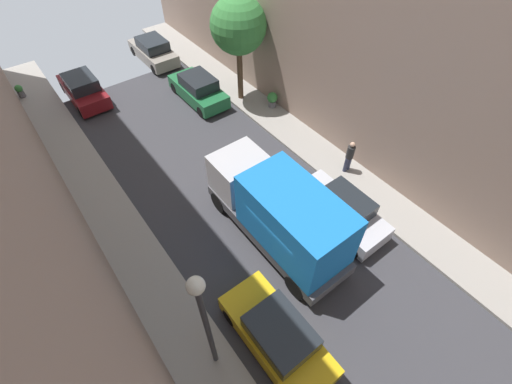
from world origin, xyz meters
TOP-DOWN VIEW (x-y plane):
  - ground at (0.00, 0.00)m, footprint 32.00×32.00m
  - sidewalk_left at (-5.00, 0.00)m, footprint 2.00×44.00m
  - sidewalk_right at (5.00, 0.00)m, footprint 2.00×44.00m
  - parked_car_left_2 at (-2.70, -2.53)m, footprint 1.78×4.20m
  - parked_car_left_3 at (-2.70, 15.41)m, footprint 1.78×4.20m
  - parked_car_right_2 at (2.70, -0.17)m, footprint 1.78×4.20m
  - parked_car_right_3 at (2.70, 11.28)m, footprint 1.78×4.20m
  - parked_car_right_4 at (2.70, 17.14)m, footprint 1.78×4.20m
  - delivery_truck at (0.00, 0.69)m, footprint 2.26×6.60m
  - pedestrian at (5.15, 1.70)m, footprint 0.40×0.36m
  - street_tree_1 at (4.71, 9.82)m, footprint 2.93×2.93m
  - potted_plant_0 at (5.61, 7.95)m, footprint 0.59×0.59m
  - potted_plant_1 at (-5.72, 17.84)m, footprint 0.42×0.42m
  - lamp_post at (-4.60, -1.73)m, footprint 0.44×0.44m

SIDE VIEW (x-z plane):
  - ground at x=0.00m, z-range 0.00..0.00m
  - sidewalk_left at x=-5.00m, z-range 0.00..0.15m
  - sidewalk_right at x=5.00m, z-range 0.00..0.15m
  - potted_plant_1 at x=-5.72m, z-range 0.17..0.94m
  - potted_plant_0 at x=5.61m, z-range 0.19..1.07m
  - parked_car_left_2 at x=-2.70m, z-range -0.06..1.50m
  - parked_car_left_3 at x=-2.70m, z-range -0.06..1.50m
  - parked_car_right_2 at x=2.70m, z-range -0.06..1.50m
  - parked_car_right_3 at x=2.70m, z-range -0.06..1.50m
  - parked_car_right_4 at x=2.70m, z-range -0.06..1.50m
  - pedestrian at x=5.15m, z-range 0.21..1.93m
  - delivery_truck at x=0.00m, z-range 0.10..3.48m
  - lamp_post at x=-4.60m, z-range 1.01..6.34m
  - street_tree_1 at x=4.71m, z-range 1.51..7.23m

